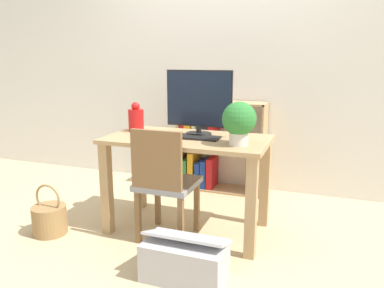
{
  "coord_description": "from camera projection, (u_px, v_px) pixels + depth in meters",
  "views": [
    {
      "loc": [
        0.95,
        -2.51,
        1.28
      ],
      "look_at": [
        0.0,
        0.1,
        0.65
      ],
      "focal_mm": 35.0,
      "sensor_mm": 36.0,
      "label": 1
    }
  ],
  "objects": [
    {
      "name": "vase",
      "position": [
        136.0,
        119.0,
        2.95
      ],
      "size": [
        0.12,
        0.12,
        0.23
      ],
      "color": "red",
      "rests_on": "desk"
    },
    {
      "name": "ground_plane",
      "position": [
        188.0,
        228.0,
        2.9
      ],
      "size": [
        10.0,
        10.0,
        0.0
      ],
      "primitive_type": "plane",
      "color": "#CCB284"
    },
    {
      "name": "keyboard",
      "position": [
        194.0,
        137.0,
        2.7
      ],
      "size": [
        0.38,
        0.14,
        0.02
      ],
      "color": "black",
      "rests_on": "desk"
    },
    {
      "name": "monitor",
      "position": [
        199.0,
        101.0,
        2.77
      ],
      "size": [
        0.51,
        0.19,
        0.48
      ],
      "color": "#232326",
      "rests_on": "desk"
    },
    {
      "name": "chair",
      "position": [
        164.0,
        181.0,
        2.61
      ],
      "size": [
        0.4,
        0.4,
        0.83
      ],
      "rotation": [
        0.0,
        0.0,
        0.13
      ],
      "color": "gray",
      "rests_on": "ground_plane"
    },
    {
      "name": "storage_box",
      "position": [
        185.0,
        259.0,
        2.21
      ],
      "size": [
        0.49,
        0.33,
        0.29
      ],
      "color": "#B2B2B7",
      "rests_on": "ground_plane"
    },
    {
      "name": "basket",
      "position": [
        50.0,
        219.0,
        2.79
      ],
      "size": [
        0.25,
        0.25,
        0.39
      ],
      "color": "#997547",
      "rests_on": "ground_plane"
    },
    {
      "name": "bookshelf",
      "position": [
        207.0,
        148.0,
        3.73
      ],
      "size": [
        0.85,
        0.28,
        0.88
      ],
      "color": "tan",
      "rests_on": "ground_plane"
    },
    {
      "name": "wall_back",
      "position": [
        228.0,
        57.0,
        3.64
      ],
      "size": [
        8.0,
        0.05,
        2.6
      ],
      "color": "silver",
      "rests_on": "ground_plane"
    },
    {
      "name": "potted_plant",
      "position": [
        239.0,
        121.0,
        2.45
      ],
      "size": [
        0.23,
        0.23,
        0.29
      ],
      "color": "silver",
      "rests_on": "desk"
    },
    {
      "name": "desk",
      "position": [
        187.0,
        157.0,
        2.77
      ],
      "size": [
        1.19,
        0.64,
        0.72
      ],
      "color": "tan",
      "rests_on": "ground_plane"
    }
  ]
}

